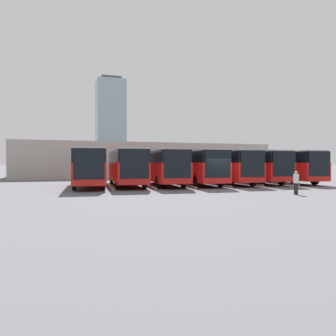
{
  "coord_description": "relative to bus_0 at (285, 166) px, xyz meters",
  "views": [
    {
      "loc": [
        12.74,
        24.48,
        2.16
      ],
      "look_at": [
        2.85,
        -5.45,
        1.67
      ],
      "focal_mm": 35.0,
      "sensor_mm": 36.0,
      "label": 1
    }
  ],
  "objects": [
    {
      "name": "ground_plane",
      "position": [
        10.31,
        5.08,
        -1.87
      ],
      "size": [
        600.0,
        600.0,
        0.0
      ],
      "primitive_type": "plane",
      "color": "#5B5B60"
    },
    {
      "name": "bus_0",
      "position": [
        0.0,
        0.0,
        0.0
      ],
      "size": [
        3.38,
        11.12,
        3.37
      ],
      "rotation": [
        0.0,
        0.0,
        -0.08
      ],
      "color": "red",
      "rests_on": "ground_plane"
    },
    {
      "name": "curb_divider_0",
      "position": [
        1.72,
        1.62,
        -1.8
      ],
      "size": [
        0.68,
        5.69,
        0.15
      ],
      "primitive_type": "cube",
      "rotation": [
        0.0,
        0.0,
        -0.08
      ],
      "color": "#B2B2AD",
      "rests_on": "ground_plane"
    },
    {
      "name": "bus_1",
      "position": [
        3.44,
        -0.58,
        0.0
      ],
      "size": [
        3.38,
        11.12,
        3.37
      ],
      "rotation": [
        0.0,
        0.0,
        -0.08
      ],
      "color": "red",
      "rests_on": "ground_plane"
    },
    {
      "name": "curb_divider_1",
      "position": [
        5.15,
        1.04,
        -1.8
      ],
      "size": [
        0.68,
        5.69,
        0.15
      ],
      "primitive_type": "cube",
      "rotation": [
        0.0,
        0.0,
        -0.08
      ],
      "color": "#B2B2AD",
      "rests_on": "ground_plane"
    },
    {
      "name": "bus_2",
      "position": [
        6.87,
        -0.3,
        0.0
      ],
      "size": [
        3.38,
        11.12,
        3.37
      ],
      "rotation": [
        0.0,
        0.0,
        -0.08
      ],
      "color": "red",
      "rests_on": "ground_plane"
    },
    {
      "name": "curb_divider_2",
      "position": [
        8.59,
        1.32,
        -1.8
      ],
      "size": [
        0.68,
        5.69,
        0.15
      ],
      "primitive_type": "cube",
      "rotation": [
        0.0,
        0.0,
        -0.08
      ],
      "color": "#B2B2AD",
      "rests_on": "ground_plane"
    },
    {
      "name": "bus_3",
      "position": [
        10.31,
        -0.1,
        0.0
      ],
      "size": [
        3.38,
        11.12,
        3.37
      ],
      "rotation": [
        0.0,
        0.0,
        -0.08
      ],
      "color": "red",
      "rests_on": "ground_plane"
    },
    {
      "name": "curb_divider_3",
      "position": [
        12.03,
        1.51,
        -1.8
      ],
      "size": [
        0.68,
        5.69,
        0.15
      ],
      "primitive_type": "cube",
      "rotation": [
        0.0,
        0.0,
        -0.08
      ],
      "color": "#B2B2AD",
      "rests_on": "ground_plane"
    },
    {
      "name": "bus_4",
      "position": [
        13.75,
        -0.35,
        0.0
      ],
      "size": [
        3.38,
        11.12,
        3.37
      ],
      "rotation": [
        0.0,
        0.0,
        -0.08
      ],
      "color": "red",
      "rests_on": "ground_plane"
    },
    {
      "name": "curb_divider_4",
      "position": [
        15.46,
        1.27,
        -1.8
      ],
      "size": [
        0.68,
        5.69,
        0.15
      ],
      "primitive_type": "cube",
      "rotation": [
        0.0,
        0.0,
        -0.08
      ],
      "color": "#B2B2AD",
      "rests_on": "ground_plane"
    },
    {
      "name": "bus_5",
      "position": [
        17.18,
        -0.57,
        0.0
      ],
      "size": [
        3.38,
        11.12,
        3.37
      ],
      "rotation": [
        0.0,
        0.0,
        -0.08
      ],
      "color": "red",
      "rests_on": "ground_plane"
    },
    {
      "name": "curb_divider_5",
      "position": [
        18.9,
        1.05,
        -1.8
      ],
      "size": [
        0.68,
        5.69,
        0.15
      ],
      "primitive_type": "cube",
      "rotation": [
        0.0,
        0.0,
        -0.08
      ],
      "color": "#B2B2AD",
      "rests_on": "ground_plane"
    },
    {
      "name": "bus_6",
      "position": [
        20.62,
        -0.44,
        0.0
      ],
      "size": [
        3.38,
        11.12,
        3.37
      ],
      "rotation": [
        0.0,
        0.0,
        -0.08
      ],
      "color": "red",
      "rests_on": "ground_plane"
    },
    {
      "name": "pedestrian",
      "position": [
        7.8,
        11.19,
        -1.0
      ],
      "size": [
        0.43,
        0.43,
        1.62
      ],
      "rotation": [
        0.0,
        0.0,
        1.35
      ],
      "color": "black",
      "rests_on": "ground_plane"
    },
    {
      "name": "station_building",
      "position": [
        10.31,
        -22.22,
        0.72
      ],
      "size": [
        38.24,
        16.56,
        5.14
      ],
      "color": "#A8A399",
      "rests_on": "ground_plane"
    },
    {
      "name": "office_tower",
      "position": [
        -14.83,
        -229.24,
        32.08
      ],
      "size": [
        21.62,
        21.62,
        69.1
      ],
      "color": "#93A8B7",
      "rests_on": "ground_plane"
    }
  ]
}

